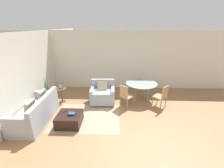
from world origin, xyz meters
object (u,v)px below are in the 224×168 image
Objects in this scene: book_stack at (72,114)px; tv_remote_primary at (65,111)px; picture_frame at (61,86)px; dining_table at (141,84)px; ottoman at (69,119)px; couch at (36,113)px; potted_plant at (48,96)px; armchair at (103,94)px; dining_chair_near_left at (125,95)px; dining_chair_near_right at (162,95)px; side_table at (61,92)px.

book_stack is 1.53× the size of tv_remote_primary.
picture_frame reaches higher than dining_table.
picture_frame is at bearing 116.83° from ottoman.
potted_plant reaches higher than couch.
picture_frame is (-1.67, -0.01, 0.33)m from armchair.
armchair is at bearing 33.98° from couch.
dining_chair_near_left is at bearing -21.81° from armchair.
armchair is 1.08× the size of dining_chair_near_right.
potted_plant is 1.21× the size of dining_chair_near_right.
potted_plant reaches higher than dining_chair_near_right.
ottoman is 2.16m from dining_chair_near_left.
tv_remote_primary is 3.48m from dining_chair_near_right.
potted_plant is at bearing -179.64° from side_table.
book_stack is 2.11m from potted_plant.
picture_frame reaches higher than ottoman.
tv_remote_primary is 0.13× the size of dining_table.
couch is 3.09m from dining_chair_near_left.
armchair reaches higher than dining_table.
book_stack is at bearing -46.69° from potted_plant.
couch is 4.39m from dining_chair_near_right.
armchair reaches higher than picture_frame.
book_stack is 2.07m from dining_chair_near_left.
picture_frame is (-0.77, 1.52, 0.48)m from ottoman.
dining_chair_near_left is 1.00× the size of dining_chair_near_right.
side_table is 0.65× the size of dining_chair_near_right.
side_table is 0.46× the size of dining_table.
dining_chair_near_left is (2.57, -0.35, -0.17)m from picture_frame.
potted_plant reaches higher than book_stack.
book_stack is 1.78m from picture_frame.
ottoman is at bearing -159.74° from dining_chair_near_right.
picture_frame is at bearing -174.28° from dining_table.
side_table reaches higher than ottoman.
side_table is at bearing 0.36° from potted_plant.
side_table is (0.58, 0.00, 0.15)m from potted_plant.
dining_chair_near_left reaches higher than tv_remote_primary.
tv_remote_primary is (-1.08, -1.37, 0.02)m from armchair.
side_table is at bearing -174.28° from dining_table.
dining_chair_near_left is (0.90, -0.36, 0.15)m from armchair.
dining_chair_near_right reaches higher than tv_remote_primary.
armchair reaches higher than tv_remote_primary.
potted_plant is at bearing 133.31° from book_stack.
potted_plant is (-2.25, -0.01, -0.10)m from armchair.
dining_chair_near_right is at bearing 16.89° from tv_remote_primary.
dining_chair_near_right is (3.92, -0.35, 0.11)m from side_table.
side_table is 0.28m from picture_frame.
picture_frame is at bearing -179.79° from armchair.
tv_remote_primary is (0.94, -0.01, 0.08)m from couch.
book_stack is at bearing -117.57° from armchair.
dining_table is at bearing 5.72° from side_table.
dining_table is at bearing 5.72° from picture_frame.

